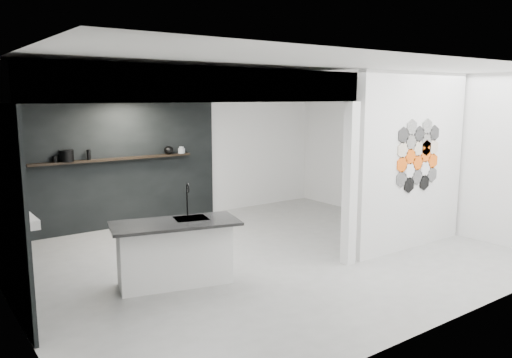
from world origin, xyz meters
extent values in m
cube|color=gray|center=(0.00, 0.00, -0.01)|extent=(7.00, 6.00, 0.01)
cube|color=silver|center=(2.23, -1.00, 1.40)|extent=(2.45, 0.15, 2.80)
cube|color=black|center=(-1.30, 2.97, 1.18)|extent=(4.40, 0.04, 2.35)
cube|color=silver|center=(-1.30, 1.00, 2.55)|extent=(4.40, 4.00, 0.40)
cube|color=silver|center=(0.82, -1.00, 1.18)|extent=(0.16, 0.16, 2.35)
cube|color=silver|center=(-1.30, -0.92, 2.55)|extent=(4.40, 0.16, 0.40)
cube|color=silver|center=(-3.24, 0.80, 0.85)|extent=(0.40, 0.60, 0.12)
cube|color=black|center=(-1.20, 2.87, 1.30)|extent=(3.00, 0.15, 0.04)
cube|color=silver|center=(-1.60, -0.25, 0.41)|extent=(1.50, 0.86, 0.81)
cube|color=black|center=(-1.62, -0.33, 0.83)|extent=(1.73, 1.09, 0.04)
cube|color=black|center=(-1.36, -0.27, 0.84)|extent=(0.50, 0.45, 0.01)
cylinder|color=black|center=(-1.31, -0.09, 1.04)|extent=(0.03, 0.03, 0.38)
torus|color=black|center=(-1.33, -0.14, 1.23)|extent=(0.05, 0.13, 0.13)
cylinder|color=black|center=(-2.05, 2.87, 1.42)|extent=(0.31, 0.31, 0.20)
ellipsoid|color=black|center=(-0.12, 2.87, 1.40)|extent=(0.23, 0.23, 0.16)
cylinder|color=gray|center=(0.15, 2.87, 1.37)|extent=(0.16, 0.16, 0.10)
cylinder|color=gray|center=(0.15, 2.87, 1.39)|extent=(0.12, 0.12, 0.13)
cylinder|color=black|center=(-1.67, 2.87, 1.41)|extent=(0.09, 0.09, 0.18)
cylinder|color=black|center=(-2.24, 2.87, 1.37)|extent=(0.09, 0.09, 0.11)
cylinder|color=black|center=(1.86, -1.09, 1.16)|extent=(0.26, 0.02, 0.26)
cylinder|color=#F25A0C|center=(1.86, -1.09, 1.39)|extent=(0.26, 0.02, 0.26)
cylinder|color=beige|center=(1.86, -1.09, 1.61)|extent=(0.26, 0.02, 0.26)
cylinder|color=#2D2D2D|center=(1.86, -1.09, 1.84)|extent=(0.26, 0.02, 0.26)
cylinder|color=black|center=(2.06, -1.09, 1.05)|extent=(0.26, 0.02, 0.26)
cylinder|color=white|center=(2.06, -1.09, 1.27)|extent=(0.26, 0.02, 0.26)
cylinder|color=#F25A0C|center=(2.06, -1.09, 1.50)|extent=(0.26, 0.02, 0.26)
cylinder|color=#66635E|center=(2.06, -1.09, 1.73)|extent=(0.26, 0.02, 0.26)
cylinder|color=silver|center=(2.06, -1.09, 1.95)|extent=(0.26, 0.02, 0.26)
cylinder|color=black|center=(2.25, -1.09, 1.16)|extent=(0.26, 0.02, 0.26)
cylinder|color=#F25A0C|center=(2.25, -1.09, 1.39)|extent=(0.26, 0.02, 0.26)
cylinder|color=beige|center=(2.25, -1.09, 1.61)|extent=(0.26, 0.02, 0.26)
cylinder|color=#2D2D2D|center=(2.25, -1.09, 1.84)|extent=(0.26, 0.02, 0.26)
cylinder|color=black|center=(2.44, -1.09, 1.05)|extent=(0.26, 0.02, 0.26)
cylinder|color=white|center=(2.44, -1.09, 1.27)|extent=(0.26, 0.02, 0.26)
cylinder|color=#F25A0C|center=(2.44, -1.09, 1.50)|extent=(0.26, 0.02, 0.26)
cylinder|color=#66635E|center=(2.44, -1.09, 1.73)|extent=(0.26, 0.02, 0.26)
cylinder|color=silver|center=(2.44, -1.09, 1.95)|extent=(0.26, 0.02, 0.26)
cylinder|color=black|center=(2.64, -1.09, 1.16)|extent=(0.26, 0.02, 0.26)
cylinder|color=#F25A0C|center=(2.64, -1.09, 1.39)|extent=(0.26, 0.02, 0.26)
cylinder|color=beige|center=(2.64, -1.09, 1.61)|extent=(0.26, 0.02, 0.26)
cylinder|color=#2D2D2D|center=(2.64, -1.09, 1.84)|extent=(0.26, 0.02, 0.26)
cylinder|color=#F25A0C|center=(2.44, -1.09, 1.61)|extent=(0.26, 0.02, 0.26)
camera|label=1|loc=(-4.40, -5.90, 2.41)|focal=35.00mm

